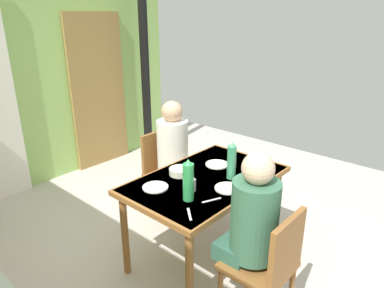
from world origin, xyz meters
name	(u,v)px	position (x,y,z in m)	size (l,w,h in m)	color
ground_plane	(182,267)	(0.00, 0.00, 0.00)	(6.31, 6.31, 0.00)	beige
wall_back	(22,69)	(0.00, 2.43, 1.39)	(4.14, 0.10, 2.78)	#96C264
door_wooden	(98,92)	(0.91, 2.35, 1.00)	(0.80, 0.05, 2.00)	olive
stove_pipe_column	(145,59)	(1.50, 2.08, 1.39)	(0.12, 0.12, 2.78)	black
dining_table	(206,187)	(0.25, -0.04, 0.66)	(1.30, 0.82, 0.74)	brown
chair_near_diner	(269,264)	(-0.05, -0.80, 0.50)	(0.40, 0.40, 0.87)	brown
chair_far_diner	(165,169)	(0.52, 0.72, 0.50)	(0.40, 0.40, 0.87)	brown
person_near_diner	(253,217)	(-0.05, -0.66, 0.78)	(0.30, 0.37, 0.77)	#305E4C
person_far_diner	(174,146)	(0.52, 0.59, 0.78)	(0.30, 0.37, 0.77)	silver
water_bottle_green_near	(232,161)	(0.38, -0.19, 0.89)	(0.07, 0.07, 0.31)	#3C8E66
water_bottle_green_far	(188,181)	(-0.10, -0.17, 0.89)	(0.08, 0.08, 0.31)	green
serving_bowl_center	(180,171)	(0.15, 0.16, 0.77)	(0.17, 0.17, 0.06)	silver
dinner_plate_near_left	(155,187)	(-0.14, 0.14, 0.75)	(0.19, 0.19, 0.01)	white
dinner_plate_near_right	(217,164)	(0.51, 0.05, 0.75)	(0.20, 0.20, 0.01)	white
dinner_plate_far_center	(228,188)	(0.21, -0.28, 0.75)	(0.20, 0.20, 0.01)	white
drinking_glass_by_near_diner	(252,171)	(0.53, -0.29, 0.79)	(0.06, 0.06, 0.09)	silver
drinking_glass_by_far_diner	(192,185)	(0.01, -0.10, 0.79)	(0.06, 0.06, 0.09)	silver
bread_plate_sliced	(256,165)	(0.72, -0.21, 0.75)	(0.19, 0.19, 0.02)	#DBB77A
cutlery_knife_near	(189,214)	(-0.25, -0.30, 0.75)	(0.15, 0.02, 0.00)	silver
cutlery_fork_near	(212,200)	(-0.01, -0.30, 0.75)	(0.15, 0.02, 0.00)	silver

